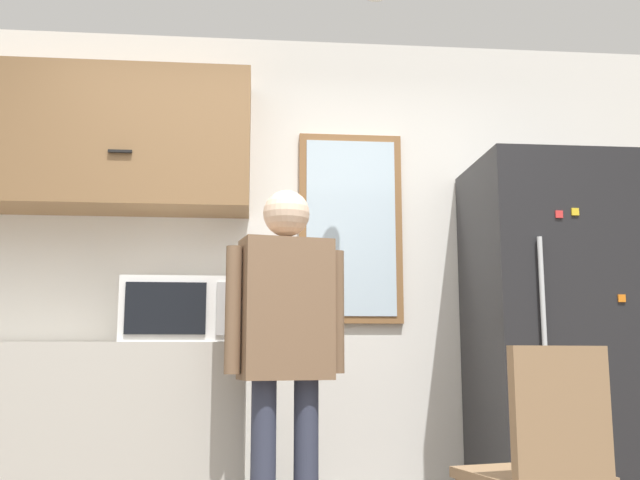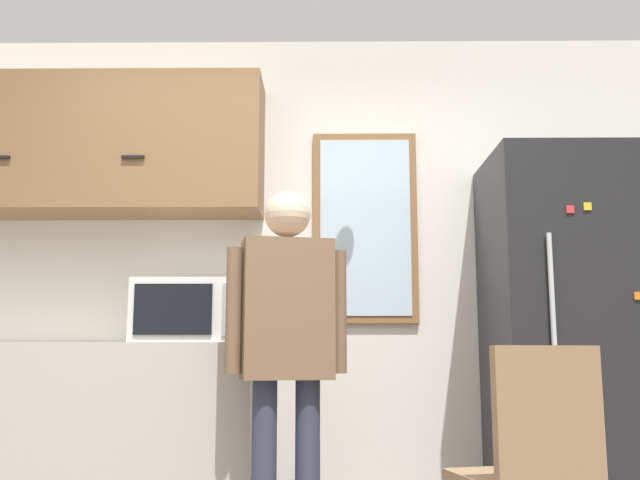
% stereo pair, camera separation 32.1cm
% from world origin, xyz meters
% --- Properties ---
extents(back_wall, '(6.00, 0.06, 2.70)m').
position_xyz_m(back_wall, '(0.00, 1.82, 1.35)').
color(back_wall, white).
rests_on(back_wall, ground_plane).
extents(counter, '(2.02, 0.61, 0.92)m').
position_xyz_m(counter, '(-1.19, 1.49, 0.46)').
color(counter, '#BCB7AD').
rests_on(counter, ground_plane).
extents(upper_cabinets, '(2.02, 0.38, 0.76)m').
position_xyz_m(upper_cabinets, '(-1.19, 1.61, 2.01)').
color(upper_cabinets, olive).
extents(microwave, '(0.53, 0.42, 0.31)m').
position_xyz_m(microwave, '(-0.50, 1.41, 1.08)').
color(microwave, white).
rests_on(microwave, counter).
extents(person, '(0.54, 0.30, 1.61)m').
position_xyz_m(person, '(0.00, 1.03, 0.98)').
color(person, '#33384C').
rests_on(person, ground_plane).
extents(refrigerator, '(0.82, 0.75, 1.88)m').
position_xyz_m(refrigerator, '(1.42, 1.42, 0.94)').
color(refrigerator, '#232326').
rests_on(refrigerator, ground_plane).
extents(chair, '(0.52, 0.52, 0.90)m').
position_xyz_m(chair, '(0.89, 0.37, 0.49)').
color(chair, '#997551').
rests_on(chair, ground_plane).
extents(window, '(0.59, 0.05, 1.09)m').
position_xyz_m(window, '(0.40, 1.78, 1.58)').
color(window, olive).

